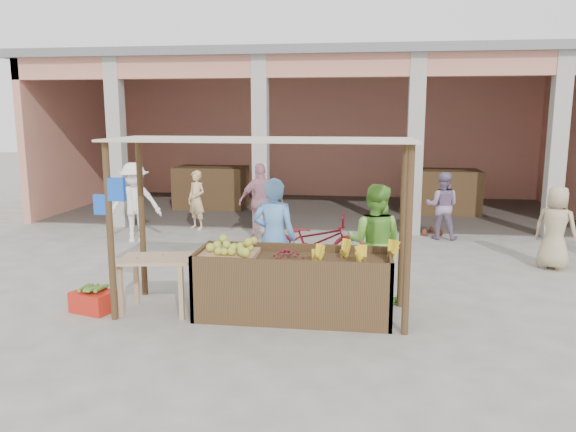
# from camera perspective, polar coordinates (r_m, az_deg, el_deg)

# --- Properties ---
(ground) EXTENTS (60.00, 60.00, 0.00)m
(ground) POSITION_cam_1_polar(r_m,az_deg,el_deg) (7.81, -3.12, -9.90)
(ground) COLOR slate
(ground) RESTS_ON ground
(market_building) EXTENTS (14.40, 6.40, 4.20)m
(market_building) POSITION_cam_1_polar(r_m,az_deg,el_deg) (16.18, 3.09, 10.31)
(market_building) COLOR tan
(market_building) RESTS_ON ground
(fruit_stall) EXTENTS (2.60, 0.95, 0.80)m
(fruit_stall) POSITION_cam_1_polar(r_m,az_deg,el_deg) (7.61, 0.58, -7.27)
(fruit_stall) COLOR #4E381F
(fruit_stall) RESTS_ON ground
(stall_awning) EXTENTS (4.09, 1.35, 2.39)m
(stall_awning) POSITION_cam_1_polar(r_m,az_deg,el_deg) (7.43, -3.30, 4.73)
(stall_awning) COLOR #4E381F
(stall_awning) RESTS_ON ground
(banana_heap) EXTENTS (1.08, 0.59, 0.20)m
(banana_heap) POSITION_cam_1_polar(r_m,az_deg,el_deg) (7.37, 6.36, -3.88)
(banana_heap) COLOR gold
(banana_heap) RESTS_ON fruit_stall
(melon_tray) EXTENTS (0.78, 0.67, 0.21)m
(melon_tray) POSITION_cam_1_polar(r_m,az_deg,el_deg) (7.64, -6.12, -3.39)
(melon_tray) COLOR #AA7D58
(melon_tray) RESTS_ON fruit_stall
(berry_heap) EXTENTS (0.46, 0.38, 0.15)m
(berry_heap) POSITION_cam_1_polar(r_m,az_deg,el_deg) (7.48, -0.13, -3.80)
(berry_heap) COLOR maroon
(berry_heap) RESTS_ON fruit_stall
(side_table) EXTENTS (1.05, 0.79, 0.77)m
(side_table) POSITION_cam_1_polar(r_m,az_deg,el_deg) (7.93, -13.15, -5.07)
(side_table) COLOR tan
(side_table) RESTS_ON ground
(papaya_pile) EXTENTS (0.67, 0.39, 0.19)m
(papaya_pile) POSITION_cam_1_polar(r_m,az_deg,el_deg) (7.87, -13.22, -3.43)
(papaya_pile) COLOR #4E9731
(papaya_pile) RESTS_ON side_table
(red_crate) EXTENTS (0.65, 0.54, 0.29)m
(red_crate) POSITION_cam_1_polar(r_m,az_deg,el_deg) (8.30, -19.14, -8.19)
(red_crate) COLOR red
(red_crate) RESTS_ON ground
(plantain_bundle) EXTENTS (0.42, 0.29, 0.08)m
(plantain_bundle) POSITION_cam_1_polar(r_m,az_deg,el_deg) (8.25, -19.22, -6.96)
(plantain_bundle) COLOR #568430
(plantain_bundle) RESTS_ON red_crate
(produce_sacks) EXTENTS (0.82, 0.77, 0.62)m
(produce_sacks) POSITION_cam_1_polar(r_m,az_deg,el_deg) (13.04, 14.47, -0.55)
(produce_sacks) COLOR maroon
(produce_sacks) RESTS_ON ground
(vendor_blue) EXTENTS (0.76, 0.59, 1.90)m
(vendor_blue) POSITION_cam_1_polar(r_m,az_deg,el_deg) (8.31, -1.42, -1.81)
(vendor_blue) COLOR #62A3F1
(vendor_blue) RESTS_ON ground
(vendor_green) EXTENTS (0.97, 0.71, 1.81)m
(vendor_green) POSITION_cam_1_polar(r_m,az_deg,el_deg) (8.24, 8.79, -2.38)
(vendor_green) COLOR #76C641
(vendor_green) RESTS_ON ground
(motorcycle) EXTENTS (0.72, 2.00, 1.04)m
(motorcycle) POSITION_cam_1_polar(r_m,az_deg,el_deg) (9.84, 2.64, -2.48)
(motorcycle) COLOR maroon
(motorcycle) RESTS_ON ground
(shopper_a) EXTENTS (1.30, 0.95, 1.83)m
(shopper_a) POSITION_cam_1_polar(r_m,az_deg,el_deg) (12.36, -15.32, 1.66)
(shopper_a) COLOR white
(shopper_a) RESTS_ON ground
(shopper_b) EXTENTS (1.17, 0.89, 1.77)m
(shopper_b) POSITION_cam_1_polar(r_m,az_deg,el_deg) (12.16, -2.75, 1.73)
(shopper_b) COLOR #CB8497
(shopper_b) RESTS_ON ground
(shopper_c) EXTENTS (0.94, 0.86, 1.64)m
(shopper_c) POSITION_cam_1_polar(r_m,az_deg,el_deg) (10.85, 25.58, -0.68)
(shopper_c) COLOR tan
(shopper_c) RESTS_ON ground
(shopper_e) EXTENTS (0.67, 0.63, 1.45)m
(shopper_e) POSITION_cam_1_polar(r_m,az_deg,el_deg) (13.41, -9.27, 1.73)
(shopper_e) COLOR #DEB880
(shopper_e) RESTS_ON ground
(shopper_f) EXTENTS (0.86, 0.59, 1.61)m
(shopper_f) POSITION_cam_1_polar(r_m,az_deg,el_deg) (12.63, 15.41, 1.33)
(shopper_f) COLOR gray
(shopper_f) RESTS_ON ground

